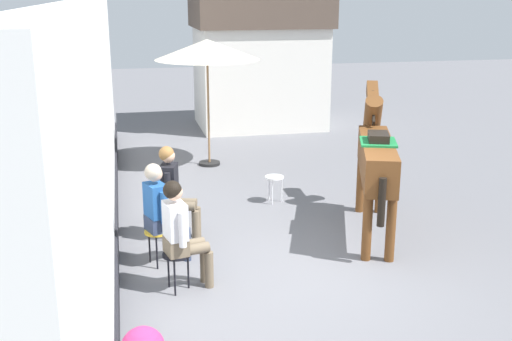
# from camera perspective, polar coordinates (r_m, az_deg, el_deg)

# --- Properties ---
(ground_plane) EXTENTS (40.00, 40.00, 0.00)m
(ground_plane) POSITION_cam_1_polar(r_m,az_deg,el_deg) (10.89, 0.04, -2.63)
(ground_plane) COLOR slate
(pub_facade_wall) EXTENTS (0.34, 14.00, 3.40)m
(pub_facade_wall) POSITION_cam_1_polar(r_m,az_deg,el_deg) (8.81, -14.23, 2.75)
(pub_facade_wall) COLOR white
(pub_facade_wall) RESTS_ON ground_plane
(distant_cottage) EXTENTS (3.40, 2.60, 3.50)m
(distant_cottage) POSITION_cam_1_polar(r_m,az_deg,el_deg) (16.65, 0.29, 10.22)
(distant_cottage) COLOR silver
(distant_cottage) RESTS_ON ground_plane
(seated_visitor_near) EXTENTS (0.61, 0.48, 1.39)m
(seated_visitor_near) POSITION_cam_1_polar(r_m,az_deg,el_deg) (7.46, -6.89, -5.37)
(seated_visitor_near) COLOR black
(seated_visitor_near) RESTS_ON ground_plane
(seated_visitor_middle) EXTENTS (0.61, 0.49, 1.39)m
(seated_visitor_middle) POSITION_cam_1_polar(r_m,az_deg,el_deg) (8.21, -8.68, -3.43)
(seated_visitor_middle) COLOR gold
(seated_visitor_middle) RESTS_ON ground_plane
(seated_visitor_far) EXTENTS (0.61, 0.48, 1.39)m
(seated_visitor_far) POSITION_cam_1_polar(r_m,az_deg,el_deg) (9.02, -7.53, -1.59)
(seated_visitor_far) COLOR black
(seated_visitor_far) RESTS_ON ground_plane
(saddled_horse_center) EXTENTS (1.23, 2.88, 2.06)m
(saddled_horse_center) POSITION_cam_1_polar(r_m,az_deg,el_deg) (9.31, 10.90, 1.26)
(saddled_horse_center) COLOR brown
(saddled_horse_center) RESTS_ON ground_plane
(cafe_parasol) EXTENTS (2.10, 2.10, 2.58)m
(cafe_parasol) POSITION_cam_1_polar(r_m,az_deg,el_deg) (12.66, -4.49, 10.89)
(cafe_parasol) COLOR black
(cafe_parasol) RESTS_ON ground_plane
(spare_stool_white) EXTENTS (0.32, 0.32, 0.46)m
(spare_stool_white) POSITION_cam_1_polar(r_m,az_deg,el_deg) (10.63, 1.69, -0.85)
(spare_stool_white) COLOR white
(spare_stool_white) RESTS_ON ground_plane
(satchel_bag) EXTENTS (0.16, 0.29, 0.20)m
(satchel_bag) POSITION_cam_1_polar(r_m,az_deg,el_deg) (10.03, -8.91, -3.89)
(satchel_bag) COLOR brown
(satchel_bag) RESTS_ON ground_plane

